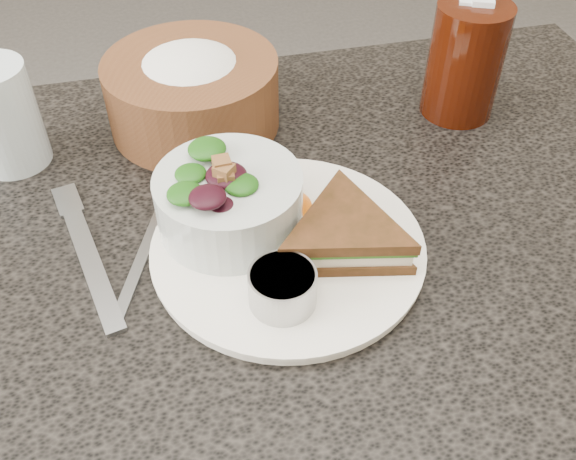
% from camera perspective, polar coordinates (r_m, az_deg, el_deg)
% --- Properties ---
extents(dining_table, '(1.00, 0.70, 0.75)m').
position_cam_1_polar(dining_table, '(0.93, -0.48, -17.42)').
color(dining_table, black).
rests_on(dining_table, floor).
extents(dinner_plate, '(0.26, 0.26, 0.01)m').
position_cam_1_polar(dinner_plate, '(0.61, 0.00, -1.64)').
color(dinner_plate, white).
rests_on(dinner_plate, dining_table).
extents(sandwich, '(0.17, 0.17, 0.04)m').
position_cam_1_polar(sandwich, '(0.59, 5.06, -0.40)').
color(sandwich, '#4B2915').
rests_on(sandwich, dinner_plate).
extents(salad_bowl, '(0.16, 0.16, 0.08)m').
position_cam_1_polar(salad_bowl, '(0.60, -5.30, 3.32)').
color(salad_bowl, silver).
rests_on(salad_bowl, dinner_plate).
extents(dressing_ramekin, '(0.08, 0.08, 0.04)m').
position_cam_1_polar(dressing_ramekin, '(0.55, -0.49, -5.20)').
color(dressing_ramekin, '#9C9C9C').
rests_on(dressing_ramekin, dinner_plate).
extents(orange_wedge, '(0.08, 0.08, 0.02)m').
position_cam_1_polar(orange_wedge, '(0.64, -0.17, 2.94)').
color(orange_wedge, orange).
rests_on(orange_wedge, dinner_plate).
extents(fork, '(0.06, 0.19, 0.01)m').
position_cam_1_polar(fork, '(0.63, -17.19, -2.58)').
color(fork, '#A1A4AA').
rests_on(fork, dining_table).
extents(knife, '(0.07, 0.16, 0.00)m').
position_cam_1_polar(knife, '(0.62, -12.87, -2.47)').
color(knife, gray).
rests_on(knife, dining_table).
extents(bread_basket, '(0.20, 0.20, 0.11)m').
position_cam_1_polar(bread_basket, '(0.76, -8.57, 12.87)').
color(bread_basket, brown).
rests_on(bread_basket, dining_table).
extents(cola_glass, '(0.11, 0.11, 0.15)m').
position_cam_1_polar(cola_glass, '(0.79, 15.55, 14.65)').
color(cola_glass, black).
rests_on(cola_glass, dining_table).
extents(water_glass, '(0.08, 0.08, 0.12)m').
position_cam_1_polar(water_glass, '(0.75, -24.08, 9.22)').
color(water_glass, silver).
rests_on(water_glass, dining_table).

